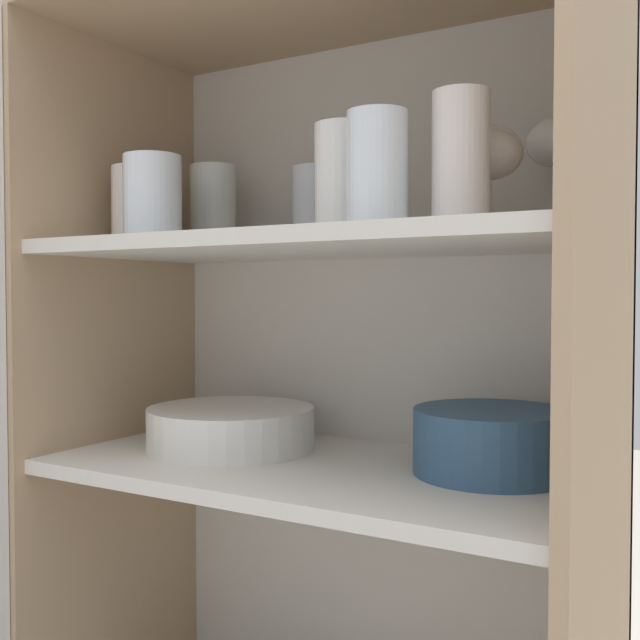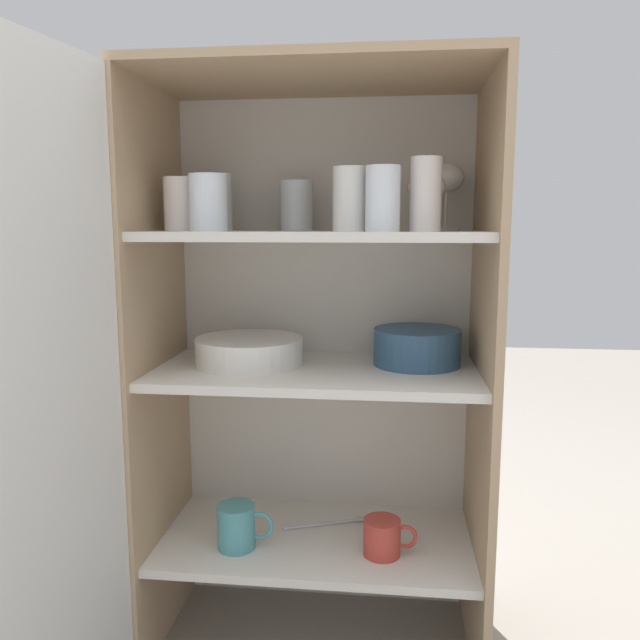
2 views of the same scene
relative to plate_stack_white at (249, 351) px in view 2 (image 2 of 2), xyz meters
name	(u,v)px [view 2 (image 2 of 2)]	position (x,y,z in m)	size (l,w,h in m)	color
cupboard_back_panel	(325,360)	(0.16, 0.17, -0.05)	(0.76, 0.02, 1.30)	silver
cupboard_side_left	(159,374)	(-0.21, -0.02, -0.05)	(0.02, 0.41, 1.30)	tan
cupboard_side_right	(482,382)	(0.53, -0.02, -0.05)	(0.02, 0.41, 1.30)	tan
cupboard_top_panel	(316,76)	(0.16, -0.02, 0.61)	(0.76, 0.41, 0.02)	tan
shelf_board_lower	(316,541)	(0.16, -0.02, -0.45)	(0.73, 0.37, 0.02)	silver
shelf_board_middle	(316,372)	(0.16, -0.02, -0.04)	(0.73, 0.37, 0.02)	silver
shelf_board_upper	(316,236)	(0.16, -0.02, 0.27)	(0.73, 0.37, 0.02)	silver
cupboard_door	(54,425)	(-0.25, -0.41, -0.05)	(0.08, 0.38, 1.30)	silver
tumbler_glass_0	(350,199)	(0.24, -0.09, 0.34)	(0.07, 0.07, 0.13)	white
tumbler_glass_1	(208,203)	(-0.06, -0.10, 0.34)	(0.08, 0.08, 0.12)	white
tumbler_glass_2	(216,202)	(-0.09, 0.07, 0.34)	(0.08, 0.08, 0.13)	white
tumbler_glass_3	(182,204)	(-0.13, -0.06, 0.34)	(0.08, 0.08, 0.12)	silver
tumbler_glass_4	(425,195)	(0.39, -0.10, 0.35)	(0.07, 0.07, 0.15)	silver
tumbler_glass_5	(296,206)	(0.10, 0.09, 0.34)	(0.08, 0.08, 0.12)	white
tumbler_glass_6	(383,199)	(0.31, -0.13, 0.34)	(0.07, 0.07, 0.13)	white
wine_glass_0	(426,190)	(0.40, -0.01, 0.37)	(0.08, 0.08, 0.13)	silver
wine_glass_1	(447,181)	(0.45, 0.11, 0.39)	(0.08, 0.08, 0.15)	white
plate_stack_white	(249,351)	(0.00, 0.00, 0.00)	(0.25, 0.25, 0.06)	white
mixing_bowl_large	(417,346)	(0.39, 0.04, 0.01)	(0.20, 0.20, 0.08)	#33567A
coffee_mug_primary	(383,537)	(0.32, -0.09, -0.40)	(0.12, 0.08, 0.08)	#BC3D33
coffee_mug_extra_1	(237,526)	(-0.01, -0.09, -0.39)	(0.13, 0.09, 0.10)	teal
serving_spoon	(333,523)	(0.19, 0.04, -0.44)	(0.21, 0.09, 0.01)	silver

